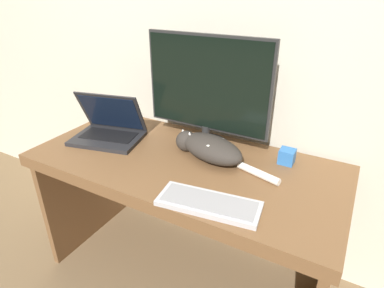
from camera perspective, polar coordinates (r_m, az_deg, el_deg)
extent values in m
cube|color=beige|center=(1.67, 5.74, 20.98)|extent=(6.40, 0.06, 2.60)
cube|color=brown|center=(1.51, -1.47, -3.89)|extent=(1.45, 0.68, 0.06)
cube|color=brown|center=(2.09, -18.01, -7.54)|extent=(0.04, 0.63, 0.66)
cube|color=brown|center=(1.59, 22.28, -21.19)|extent=(0.04, 0.63, 0.66)
cylinder|color=#282828|center=(1.63, 2.44, 0.10)|extent=(0.21, 0.21, 0.02)
cylinder|color=#282828|center=(1.61, 2.48, 1.79)|extent=(0.04, 0.04, 0.09)
cube|color=#282828|center=(1.52, 2.76, 10.62)|extent=(0.63, 0.02, 0.45)
cube|color=black|center=(1.51, 2.58, 10.53)|extent=(0.60, 0.01, 0.43)
cube|color=#232326|center=(1.74, -14.77, 0.98)|extent=(0.39, 0.32, 0.02)
cube|color=black|center=(1.75, -14.57, 1.53)|extent=(0.31, 0.20, 0.00)
cube|color=#232326|center=(1.75, -14.12, 5.53)|extent=(0.36, 0.19, 0.23)
cube|color=black|center=(1.75, -14.19, 5.41)|extent=(0.33, 0.17, 0.20)
cube|color=#BCBCC1|center=(1.21, 3.00, -10.54)|extent=(0.40, 0.20, 0.02)
cube|color=#939397|center=(1.20, 3.01, -10.11)|extent=(0.37, 0.16, 0.00)
ellipsoid|color=#332D28|center=(1.49, 3.49, -0.80)|extent=(0.37, 0.26, 0.11)
ellipsoid|color=white|center=(1.46, 4.01, 0.05)|extent=(0.18, 0.16, 0.04)
sphere|color=#332D28|center=(1.56, -1.03, 0.56)|extent=(0.10, 0.10, 0.10)
cone|color=white|center=(1.56, -1.62, 2.20)|extent=(0.03, 0.03, 0.03)
cone|color=white|center=(1.53, -0.44, 1.69)|extent=(0.03, 0.03, 0.03)
cylinder|color=white|center=(1.40, 11.70, -5.10)|extent=(0.20, 0.09, 0.03)
cube|color=#2D6BB7|center=(1.52, 16.52, -2.13)|extent=(0.07, 0.07, 0.07)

